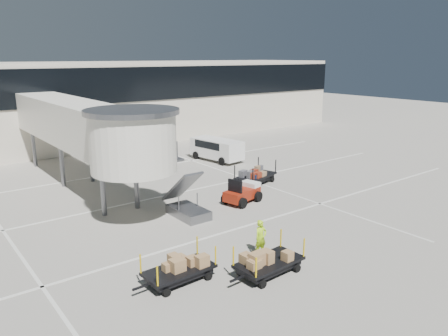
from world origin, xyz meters
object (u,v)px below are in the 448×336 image
Objects in this scene: baggage_tug at (243,193)px; ground_worker at (261,238)px; box_cart_near at (269,261)px; box_cart_far at (176,270)px; suitcase_cart at (256,176)px; minivan at (216,148)px.

ground_worker is at bearing -136.78° from baggage_tug.
baggage_tug is 8.95m from box_cart_near.
box_cart_near is at bearing -28.05° from box_cart_far.
suitcase_cart is at bearing 24.40° from baggage_tug.
box_cart_near is 1.73m from ground_worker.
box_cart_far is 0.69× the size of minivan.
box_cart_near is 0.71× the size of minivan.
box_cart_far is at bearing -160.96° from suitcase_cart.
minivan is at bearing 62.16° from ground_worker.
ground_worker is 18.44m from minivan.
baggage_tug is 4.13m from suitcase_cart.
ground_worker is 0.33× the size of minivan.
suitcase_cart reaches higher than box_cart_near.
suitcase_cart is at bearing -113.09° from minivan.
ground_worker reaches higher than box_cart_near.
suitcase_cart reaches higher than box_cart_far.
box_cart_far is 2.09× the size of ground_worker.
minivan reaches higher than box_cart_far.
suitcase_cart is 11.23m from ground_worker.
box_cart_far is at bearing -157.91° from baggage_tug.
ground_worker reaches higher than baggage_tug.
box_cart_near is (-8.12, -10.04, -0.04)m from suitcase_cart.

